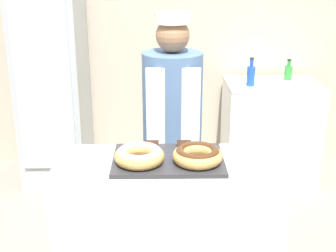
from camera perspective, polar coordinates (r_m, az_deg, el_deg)
The scene contains 12 objects.
wall_back at distance 4.60m, azimuth -0.40°, elevation 11.70°, with size 8.00×0.06×2.70m.
display_counter at distance 2.87m, azimuth 0.03°, elevation -12.66°, with size 1.28×0.54×0.90m.
serving_tray at distance 2.65m, azimuth 0.03°, elevation -4.15°, with size 0.62×0.44×0.02m.
donut_light_glaze at distance 2.57m, azimuth -3.51°, elevation -3.54°, with size 0.28×0.28×0.09m.
donut_chocolate_glaze at distance 2.57m, azimuth 3.62°, elevation -3.50°, with size 0.28×0.28×0.09m.
brownie_back_left at distance 2.78m, azimuth -2.03°, elevation -2.36°, with size 0.09×0.09×0.03m.
brownie_back_right at distance 2.78m, azimuth 1.99°, elevation -2.34°, with size 0.09×0.09×0.03m.
baker_person at distance 3.20m, azimuth 0.53°, elevation -0.62°, with size 0.40×0.40×1.67m.
beverage_fridge at distance 4.38m, azimuth -13.90°, elevation 5.96°, with size 0.57×0.70×1.98m.
chest_freezer at distance 4.54m, azimuth 12.27°, elevation -0.41°, with size 0.85×0.61×0.92m.
bottle_green at distance 4.55m, azimuth 14.46°, elevation 6.40°, with size 0.07×0.07×0.19m.
bottle_blue at distance 4.24m, azimuth 10.08°, elevation 6.14°, with size 0.07×0.07×0.25m.
Camera 1 is at (-0.04, -2.42, 1.98)m, focal length 50.00 mm.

